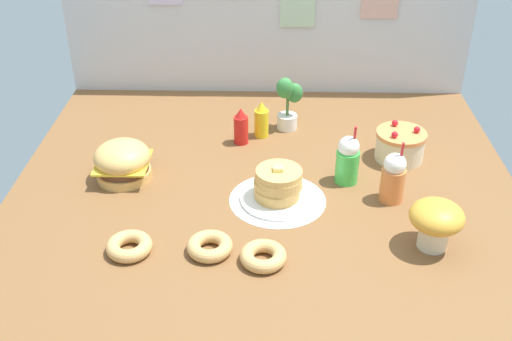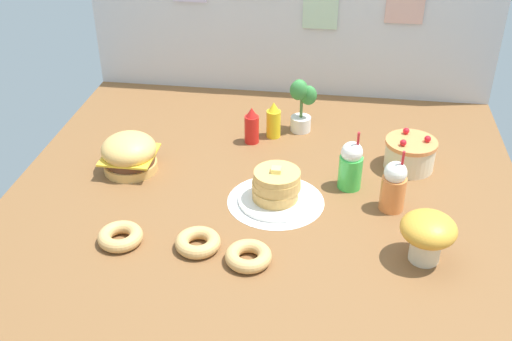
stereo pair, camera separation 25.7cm
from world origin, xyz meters
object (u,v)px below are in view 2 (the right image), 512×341
(pancake_stack, at_px, (276,188))
(potted_plant, at_px, (302,103))
(mustard_bottle, at_px, (274,121))
(mushroom_stool, at_px, (428,233))
(ketchup_bottle, at_px, (252,126))
(orange_float_cup, at_px, (394,186))
(layer_cake, at_px, (410,154))
(donut_chocolate, at_px, (198,242))
(burger, at_px, (129,154))
(donut_pink_glaze, at_px, (120,236))
(donut_vanilla, at_px, (249,256))
(cream_soda_cup, at_px, (351,165))

(pancake_stack, distance_m, potted_plant, 0.65)
(mustard_bottle, bearing_deg, mushroom_stool, -52.56)
(mushroom_stool, bearing_deg, potted_plant, 119.31)
(ketchup_bottle, xyz_separation_m, orange_float_cup, (0.64, -0.47, 0.02))
(layer_cake, xyz_separation_m, ketchup_bottle, (-0.74, 0.13, 0.01))
(orange_float_cup, relative_size, mushroom_stool, 1.36)
(pancake_stack, bearing_deg, orange_float_cup, 2.23)
(layer_cake, distance_m, mustard_bottle, 0.67)
(mustard_bottle, height_order, donut_chocolate, mustard_bottle)
(burger, distance_m, potted_plant, 0.87)
(mushroom_stool, bearing_deg, donut_pink_glaze, -176.93)
(potted_plant, distance_m, mushroom_stool, 1.07)
(layer_cake, xyz_separation_m, orange_float_cup, (-0.09, -0.34, 0.04))
(pancake_stack, bearing_deg, donut_pink_glaze, -147.44)
(pancake_stack, relative_size, mustard_bottle, 1.70)
(donut_vanilla, bearing_deg, burger, 138.33)
(potted_plant, bearing_deg, ketchup_bottle, -145.33)
(layer_cake, distance_m, ketchup_bottle, 0.75)
(pancake_stack, xyz_separation_m, donut_vanilla, (-0.05, -0.40, -0.04))
(mustard_bottle, height_order, donut_pink_glaze, mustard_bottle)
(mustard_bottle, xyz_separation_m, potted_plant, (0.13, 0.08, 0.06))
(donut_pink_glaze, distance_m, donut_vanilla, 0.50)
(donut_vanilla, distance_m, mushroom_stool, 0.64)
(ketchup_bottle, xyz_separation_m, mushroom_stool, (0.75, -0.78, 0.03))
(pancake_stack, xyz_separation_m, mushroom_stool, (0.57, -0.29, 0.05))
(burger, distance_m, mustard_bottle, 0.72)
(burger, bearing_deg, donut_chocolate, -50.03)
(pancake_stack, relative_size, donut_chocolate, 1.83)
(ketchup_bottle, bearing_deg, donut_chocolate, -95.35)
(layer_cake, relative_size, orange_float_cup, 0.83)
(donut_vanilla, bearing_deg, ketchup_bottle, 97.94)
(burger, relative_size, pancake_stack, 0.78)
(donut_pink_glaze, bearing_deg, mushroom_stool, 3.07)
(mustard_bottle, relative_size, potted_plant, 0.66)
(mustard_bottle, relative_size, donut_pink_glaze, 1.08)
(cream_soda_cup, distance_m, potted_plant, 0.55)
(ketchup_bottle, bearing_deg, donut_vanilla, -82.06)
(burger, height_order, cream_soda_cup, cream_soda_cup)
(layer_cake, xyz_separation_m, mushroom_stool, (0.01, -0.65, 0.05))
(ketchup_bottle, relative_size, donut_vanilla, 1.08)
(mushroom_stool, bearing_deg, ketchup_bottle, 133.83)
(donut_chocolate, bearing_deg, mushroom_stool, 3.70)
(mustard_bottle, height_order, mushroom_stool, mushroom_stool)
(layer_cake, xyz_separation_m, cream_soda_cup, (-0.26, -0.20, 0.04))
(burger, distance_m, orange_float_cup, 1.15)
(layer_cake, height_order, donut_pink_glaze, layer_cake)
(cream_soda_cup, height_order, mushroom_stool, cream_soda_cup)
(donut_vanilla, bearing_deg, mustard_bottle, 91.61)
(mustard_bottle, bearing_deg, burger, -145.93)
(donut_chocolate, xyz_separation_m, donut_vanilla, (0.20, -0.05, 0.00))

